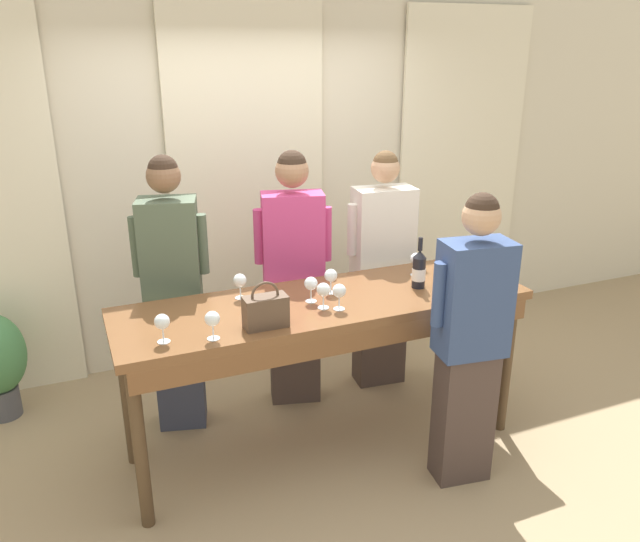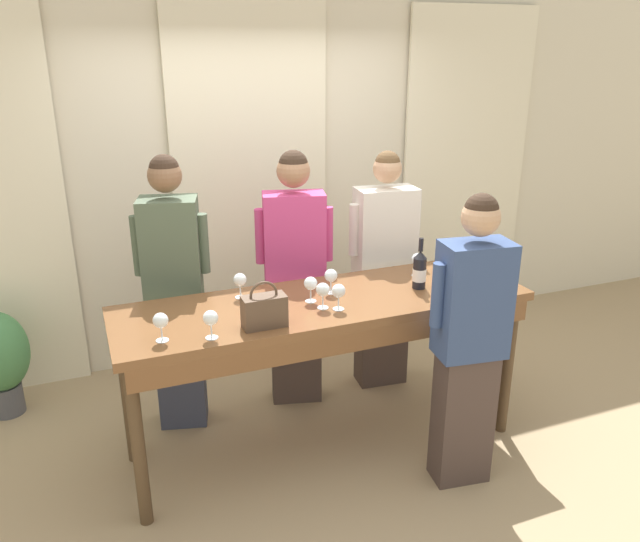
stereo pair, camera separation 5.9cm
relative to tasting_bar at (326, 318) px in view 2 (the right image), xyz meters
name	(u,v)px [view 2 (the right image)]	position (x,y,z in m)	size (l,w,h in m)	color
ground_plane	(324,443)	(0.00, 0.02, -0.88)	(18.00, 18.00, 0.00)	tan
wall_back	(249,179)	(0.00, 1.57, 0.52)	(12.00, 0.06, 2.80)	beige
curtain_panel_center	(252,188)	(0.00, 1.50, 0.47)	(1.20, 0.03, 2.69)	#EFE5C6
curtain_panel_right	(465,170)	(1.93, 1.50, 0.47)	(1.20, 0.03, 2.69)	#EFE5C6
tasting_bar	(326,318)	(0.00, 0.00, 0.00)	(2.41, 0.72, 0.99)	brown
wine_bottle	(420,270)	(0.60, -0.02, 0.22)	(0.08, 0.08, 0.31)	black
handbag	(264,310)	(-0.43, -0.20, 0.20)	(0.23, 0.11, 0.25)	brown
wine_glass_front_left	(331,276)	(0.07, 0.10, 0.22)	(0.08, 0.08, 0.15)	white
wine_glass_front_mid	(339,292)	(0.02, -0.14, 0.22)	(0.08, 0.08, 0.15)	white
wine_glass_front_right	(161,321)	(-0.95, -0.17, 0.22)	(0.08, 0.08, 0.15)	white
wine_glass_center_left	(417,260)	(0.69, 0.17, 0.22)	(0.08, 0.08, 0.15)	white
wine_glass_center_mid	(457,263)	(0.90, 0.03, 0.22)	(0.08, 0.08, 0.15)	white
wine_glass_center_right	(323,290)	(-0.06, -0.09, 0.22)	(0.08, 0.08, 0.15)	white
wine_glass_back_left	(240,281)	(-0.44, 0.23, 0.21)	(0.08, 0.08, 0.15)	white
wine_glass_back_mid	(211,319)	(-0.72, -0.24, 0.21)	(0.08, 0.08, 0.15)	white
wine_glass_back_right	(311,284)	(-0.09, 0.02, 0.22)	(0.08, 0.08, 0.15)	white
napkin	(271,305)	(-0.32, 0.05, 0.11)	(0.16, 0.16, 0.00)	white
guest_olive_jacket	(175,292)	(-0.77, 0.62, 0.05)	(0.46, 0.33, 1.78)	#383D51
guest_pink_top	(295,276)	(0.03, 0.62, 0.05)	(0.51, 0.31, 1.76)	#473833
guest_cream_sweater	(384,270)	(0.69, 0.62, 0.00)	(0.53, 0.28, 1.72)	#473833
host_pouring	(470,341)	(0.61, -0.56, 0.00)	(0.48, 0.27, 1.68)	#473833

